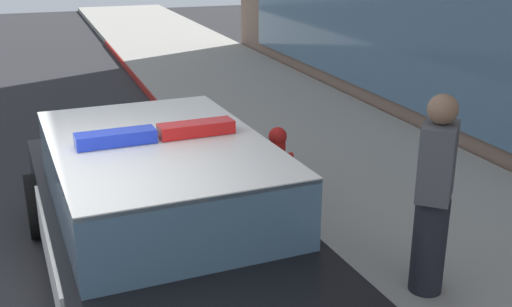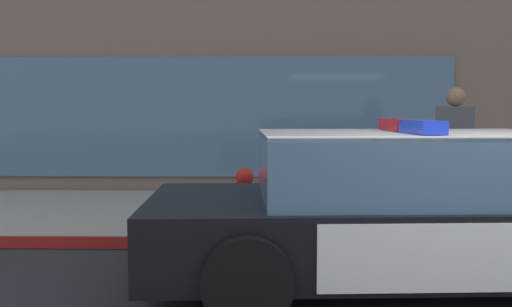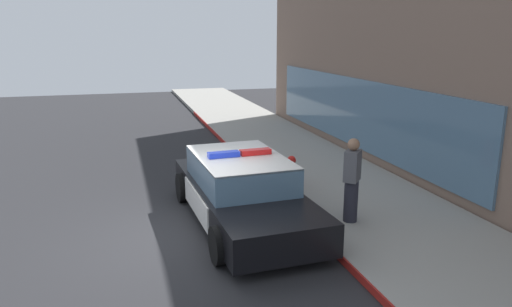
# 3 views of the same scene
# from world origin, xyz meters

# --- Properties ---
(ground) EXTENTS (48.00, 48.00, 0.00)m
(ground) POSITION_xyz_m (0.00, 0.00, 0.00)
(ground) COLOR #262628
(sidewalk) EXTENTS (48.00, 3.51, 0.15)m
(sidewalk) POSITION_xyz_m (0.00, 4.19, 0.07)
(sidewalk) COLOR gray
(sidewalk) RESTS_ON ground
(curb_red_paint) EXTENTS (28.80, 0.04, 0.14)m
(curb_red_paint) POSITION_xyz_m (0.00, 2.42, 0.08)
(curb_red_paint) COLOR maroon
(curb_red_paint) RESTS_ON ground
(police_cruiser) EXTENTS (5.14, 2.33, 1.49)m
(police_cruiser) POSITION_xyz_m (-0.58, 1.26, 0.68)
(police_cruiser) COLOR black
(police_cruiser) RESTS_ON ground
(fire_hydrant) EXTENTS (0.34, 0.39, 0.73)m
(fire_hydrant) POSITION_xyz_m (-2.25, 2.97, 0.50)
(fire_hydrant) COLOR red
(fire_hydrant) RESTS_ON sidewalk
(pedestrian_on_sidewalk) EXTENTS (0.47, 0.46, 1.71)m
(pedestrian_on_sidewalk) POSITION_xyz_m (0.38, 3.27, 1.01)
(pedestrian_on_sidewalk) COLOR #23232D
(pedestrian_on_sidewalk) RESTS_ON sidewalk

